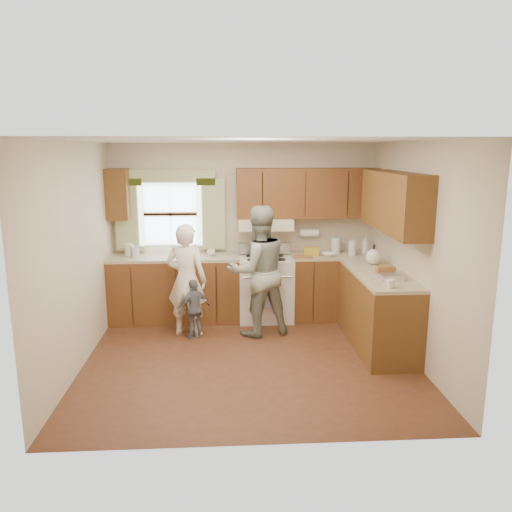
{
  "coord_description": "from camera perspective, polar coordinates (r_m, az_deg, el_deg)",
  "views": [
    {
      "loc": [
        -0.25,
        -5.46,
        2.41
      ],
      "look_at": [
        0.1,
        0.4,
        1.15
      ],
      "focal_mm": 35.0,
      "sensor_mm": 36.0,
      "label": 1
    }
  ],
  "objects": [
    {
      "name": "child",
      "position": [
        6.53,
        -7.04,
        -6.0
      ],
      "size": [
        0.49,
        0.41,
        0.78
      ],
      "primitive_type": "imported",
      "rotation": [
        0.0,
        0.0,
        3.72
      ],
      "color": "slate",
      "rests_on": "ground"
    },
    {
      "name": "stove",
      "position": [
        7.19,
        1.1,
        -3.59
      ],
      "size": [
        0.76,
        0.67,
        1.07
      ],
      "color": "silver",
      "rests_on": "ground"
    },
    {
      "name": "kitchen_fixtures",
      "position": [
        6.78,
        4.0,
        -1.33
      ],
      "size": [
        3.8,
        2.25,
        2.15
      ],
      "color": "#40260D",
      "rests_on": "ground"
    },
    {
      "name": "woman_left",
      "position": [
        6.55,
        -7.94,
        -2.75
      ],
      "size": [
        0.62,
        0.49,
        1.49
      ],
      "primitive_type": "imported",
      "rotation": [
        0.0,
        0.0,
        2.86
      ],
      "color": "white",
      "rests_on": "ground"
    },
    {
      "name": "woman_right",
      "position": [
        6.49,
        0.25,
        -1.74
      ],
      "size": [
        0.99,
        0.87,
        1.71
      ],
      "primitive_type": "imported",
      "rotation": [
        0.0,
        0.0,
        3.44
      ],
      "color": "#284435",
      "rests_on": "ground"
    },
    {
      "name": "room",
      "position": [
        5.59,
        -0.78,
        0.13
      ],
      "size": [
        3.8,
        3.8,
        3.8
      ],
      "color": "#492A16",
      "rests_on": "ground"
    }
  ]
}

